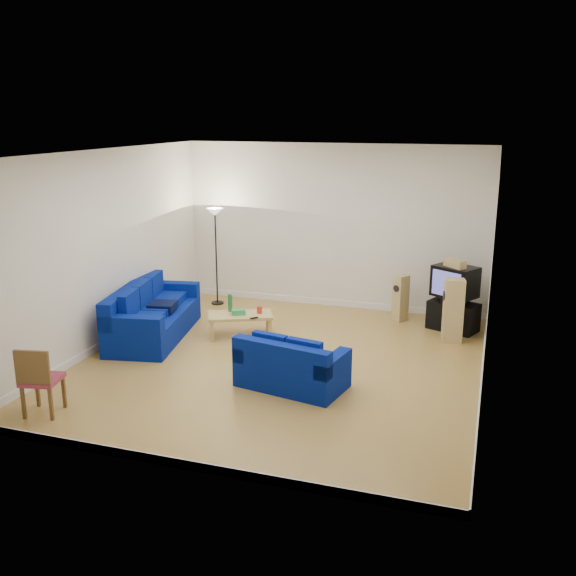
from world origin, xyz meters
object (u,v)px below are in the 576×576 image
(tv_stand, at_px, (453,316))
(sofa_three_seat, at_px, (151,318))
(sofa_loveseat, at_px, (290,369))
(coffee_table, at_px, (240,317))
(television, at_px, (455,281))

(tv_stand, bearing_deg, sofa_three_seat, -135.52)
(sofa_loveseat, xyz_separation_m, tv_stand, (1.99, 3.27, -0.02))
(sofa_loveseat, bearing_deg, coffee_table, 140.70)
(tv_stand, bearing_deg, television, 129.16)
(tv_stand, height_order, television, television)
(sofa_loveseat, height_order, television, television)
(tv_stand, distance_m, television, 0.63)
(sofa_loveseat, distance_m, coffee_table, 2.34)
(sofa_loveseat, bearing_deg, television, 70.34)
(coffee_table, xyz_separation_m, tv_stand, (3.48, 1.47, -0.09))
(coffee_table, bearing_deg, tv_stand, 22.85)
(sofa_three_seat, height_order, coffee_table, sofa_three_seat)
(sofa_three_seat, height_order, tv_stand, sofa_three_seat)
(sofa_loveseat, relative_size, coffee_table, 1.31)
(television, bearing_deg, sofa_loveseat, -90.40)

